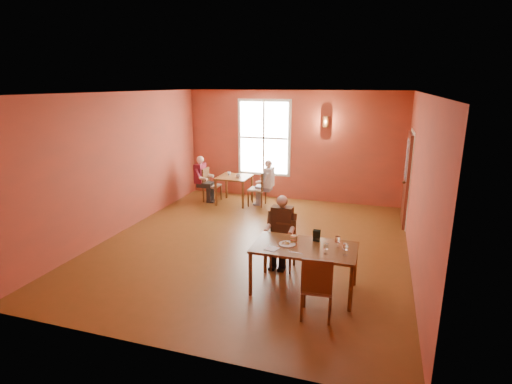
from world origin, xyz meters
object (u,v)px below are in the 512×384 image
(chair_diner_maroon, at_px, (212,185))
(chair_diner_white, at_px, (257,188))
(main_table, at_px, (304,268))
(second_table, at_px, (234,190))
(diner_white, at_px, (258,184))
(diner_main, at_px, (283,236))
(diner_maroon, at_px, (211,179))
(chair_empty, at_px, (317,286))
(chair_diner_main, at_px, (283,246))

(chair_diner_maroon, bearing_deg, chair_diner_white, 90.00)
(main_table, relative_size, chair_diner_maroon, 1.71)
(second_table, distance_m, diner_white, 0.72)
(diner_main, height_order, diner_maroon, diner_main)
(diner_maroon, bearing_deg, chair_diner_maroon, 90.00)
(chair_empty, height_order, diner_white, diner_white)
(second_table, bearing_deg, chair_diner_main, -57.52)
(second_table, bearing_deg, main_table, -56.68)
(chair_empty, distance_m, second_table, 5.68)
(main_table, xyz_separation_m, chair_empty, (0.31, -0.67, 0.10))
(main_table, height_order, chair_empty, chair_empty)
(chair_empty, bearing_deg, main_table, 110.15)
(chair_diner_maroon, bearing_deg, chair_empty, 37.46)
(chair_diner_main, distance_m, chair_diner_white, 3.82)
(diner_main, height_order, chair_diner_maroon, diner_main)
(diner_main, bearing_deg, main_table, 128.88)
(main_table, height_order, diner_maroon, diner_maroon)
(main_table, distance_m, second_table, 4.95)
(chair_diner_white, distance_m, chair_diner_maroon, 1.30)
(second_table, height_order, diner_maroon, diner_maroon)
(chair_diner_main, relative_size, diner_maroon, 0.69)
(chair_diner_main, relative_size, chair_diner_white, 0.91)
(chair_diner_main, relative_size, diner_main, 0.69)
(chair_empty, height_order, diner_maroon, diner_maroon)
(chair_diner_main, height_order, chair_empty, chair_empty)
(diner_white, bearing_deg, chair_diner_main, -156.17)
(chair_diner_white, relative_size, diner_maroon, 0.76)
(second_table, relative_size, chair_diner_white, 0.91)
(main_table, xyz_separation_m, diner_maroon, (-3.40, 4.14, 0.24))
(chair_diner_main, bearing_deg, diner_maroon, -50.25)
(second_table, bearing_deg, diner_maroon, 180.00)
(chair_diner_main, distance_m, second_table, 4.13)
(diner_maroon, bearing_deg, second_table, 90.00)
(second_table, xyz_separation_m, chair_diner_white, (0.65, 0.00, 0.09))
(second_table, xyz_separation_m, diner_maroon, (-0.68, 0.00, 0.24))
(main_table, bearing_deg, chair_diner_main, 127.57)
(diner_main, distance_m, diner_white, 3.84)
(diner_main, height_order, chair_empty, diner_main)
(diner_white, bearing_deg, chair_diner_maroon, 90.00)
(chair_diner_white, bearing_deg, diner_main, -155.95)
(chair_diner_white, xyz_separation_m, chair_diner_maroon, (-1.30, 0.00, -0.00))
(chair_diner_main, xyz_separation_m, chair_empty, (0.81, -1.32, 0.05))
(second_table, bearing_deg, diner_white, 0.00)
(diner_main, distance_m, diner_maroon, 4.56)
(diner_white, bearing_deg, chair_empty, -153.92)
(chair_diner_main, height_order, chair_diner_white, chair_diner_white)
(chair_diner_main, bearing_deg, diner_main, 90.00)
(chair_diner_white, distance_m, diner_maroon, 1.34)
(chair_empty, xyz_separation_m, chair_diner_white, (-2.38, 4.81, -0.01))
(chair_diner_main, xyz_separation_m, second_table, (-2.22, 3.49, -0.05))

